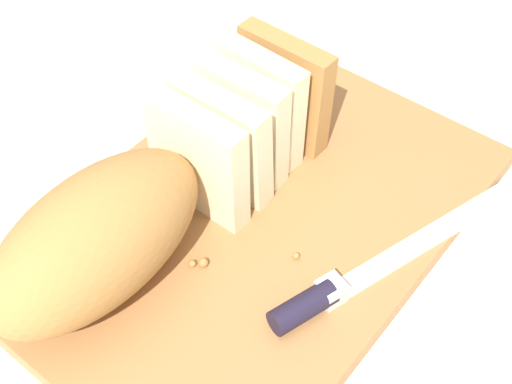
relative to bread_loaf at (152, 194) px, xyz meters
The scene contains 8 objects.
ground_plane 0.11m from the bread_loaf, 36.51° to the right, with size 3.00×3.00×0.00m, color silver.
cutting_board 0.11m from the bread_loaf, 36.51° to the right, with size 0.43×0.29×0.02m, color #9E6B3D.
bread_loaf is the anchor object (origin of this frame).
bread_knife 0.17m from the bread_loaf, 71.53° to the right, with size 0.25×0.10×0.02m.
crumb_near_knife 0.13m from the bread_loaf, 63.19° to the right, with size 0.01×0.01×0.01m, color #A8753D.
crumb_near_loaf 0.07m from the bread_loaf, 90.17° to the right, with size 0.01×0.01×0.01m, color #A8753D.
crumb_stray_left 0.07m from the bread_loaf, 97.87° to the right, with size 0.01×0.01×0.01m, color #A8753D.
crumb_stray_right 0.09m from the bread_loaf, 16.69° to the right, with size 0.00×0.00×0.00m, color #A8753D.
Camera 1 is at (-0.30, -0.24, 0.49)m, focal length 48.99 mm.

